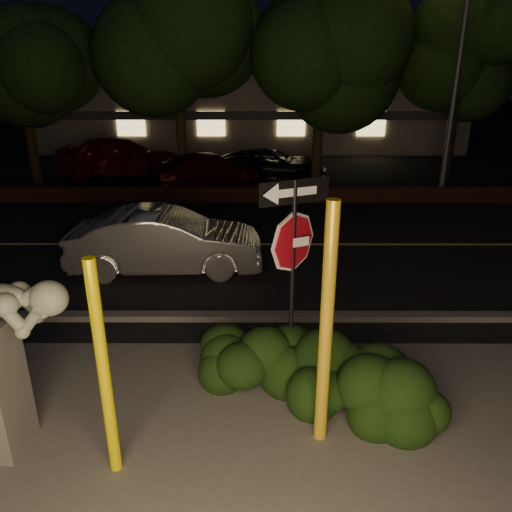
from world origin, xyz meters
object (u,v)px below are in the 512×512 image
Objects in this scene: yellow_pole_right at (326,330)px; parked_car_dark at (271,165)px; yellow_pole_left at (104,373)px; streetlight at (457,27)px; parked_car_darkred at (210,171)px; silver_sedan at (166,241)px; parked_car_red at (120,156)px; signpost at (293,243)px.

yellow_pole_right is 0.73× the size of parked_car_dark.
yellow_pole_left is 0.30× the size of streetlight.
silver_sedan is at bearing 152.11° from parked_car_darkred.
yellow_pole_right is at bearing -159.88° from parked_car_red.
parked_car_red is 1.07× the size of parked_car_darkred.
parked_car_darkred is (-0.06, 14.03, -0.72)m from yellow_pole_left.
parked_car_dark is at bearing -99.06° from parked_car_red.
parked_car_dark is at bearing 66.04° from signpost.
parked_car_dark is (-0.27, 14.81, -1.01)m from yellow_pole_right.
parked_car_dark is (6.26, -0.69, -0.23)m from parked_car_red.
parked_car_darkred is at bearing 100.98° from yellow_pole_right.
yellow_pole_right is at bearing -154.52° from silver_sedan.
signpost is 0.34× the size of streetlight.
silver_sedan is at bearing -143.81° from streetlight.
streetlight is at bearing 57.34° from yellow_pole_left.
streetlight reaches higher than silver_sedan.
yellow_pole_right is at bearing 12.09° from yellow_pole_left.
parked_car_red is at bearing 90.00° from signpost.
parked_car_dark is (-5.72, 2.86, -4.95)m from streetlight.
yellow_pole_right is 1.55m from signpost.
yellow_pole_left is 0.86× the size of yellow_pole_right.
parked_car_dark is (2.68, 9.22, -0.10)m from silver_sedan.
signpost is 0.72× the size of silver_sedan.
signpost is 15.48m from parked_car_red.
parked_car_red is at bearing 112.86° from yellow_pole_right.
parked_car_darkred is at bearing 124.93° from parked_car_dark.
parked_car_dark is (0.04, 13.42, -1.62)m from signpost.
parked_car_darkred is at bearing -4.75° from silver_sedan.
parked_car_red is (-3.59, 9.91, 0.12)m from silver_sedan.
yellow_pole_right is at bearing -100.89° from signpost.
parked_car_dark is at bearing 81.54° from yellow_pole_left.
parked_car_red is 1.12× the size of parked_car_dark.
streetlight is at bearing -109.25° from parked_car_red.
yellow_pole_left is 15.54m from parked_car_dark.
silver_sedan is (-2.63, 4.20, -1.52)m from signpost.
yellow_pole_left is 0.63× the size of silver_sedan.
parked_car_red is (-11.99, 3.55, -4.72)m from streetlight.
signpost is 0.68× the size of parked_car_darkred.
silver_sedan is at bearing 117.82° from yellow_pole_right.
signpost reaches higher than parked_car_darkred.
streetlight reaches higher than parked_car_red.
yellow_pole_right is 13.77m from parked_car_darkred.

